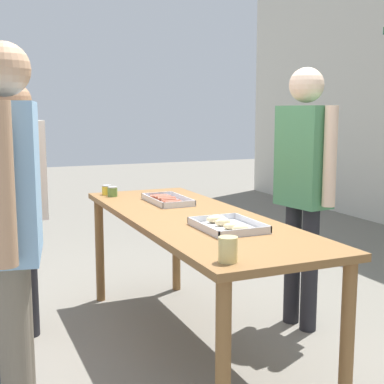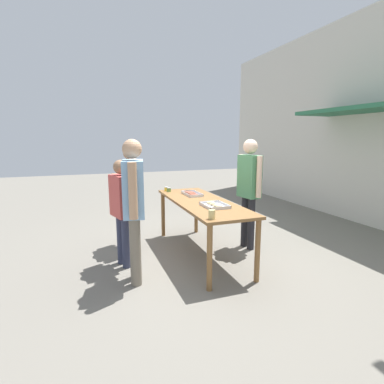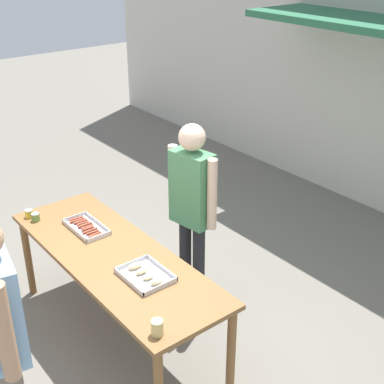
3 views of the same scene
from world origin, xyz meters
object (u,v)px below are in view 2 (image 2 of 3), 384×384
object	(u,v)px
food_tray_sausages	(192,194)
condiment_jar_mustard	(166,189)
beer_cup	(212,214)
person_server_behind_table	(249,183)
condiment_jar_ketchup	(169,190)
person_customer_with_cup	(134,199)
person_customer_waiting_in_line	(122,204)
food_tray_buns	(214,205)
person_customer_holding_hotdog	(131,189)

from	to	relation	value
food_tray_sausages	condiment_jar_mustard	size ratio (longest dim) A/B	6.10
beer_cup	person_server_behind_table	size ratio (longest dim) A/B	0.06
condiment_jar_ketchup	person_customer_with_cup	world-z (taller)	person_customer_with_cup
condiment_jar_mustard	condiment_jar_ketchup	xyz separation A→B (m)	(0.10, 0.02, 0.00)
person_customer_waiting_in_line	condiment_jar_mustard	bearing A→B (deg)	-57.90
food_tray_buns	food_tray_sausages	bearing A→B (deg)	179.94
condiment_jar_mustard	beer_cup	distance (m)	2.08
condiment_jar_ketchup	person_customer_waiting_in_line	distance (m)	1.33
food_tray_sausages	person_server_behind_table	distance (m)	0.99
beer_cup	person_customer_waiting_in_line	distance (m)	1.40
food_tray_sausages	person_server_behind_table	xyz separation A→B (m)	(0.49, 0.83, 0.21)
condiment_jar_mustard	person_customer_with_cup	xyz separation A→B (m)	(1.60, -0.85, 0.17)
condiment_jar_ketchup	beer_cup	bearing A→B (deg)	-0.37
food_tray_sausages	beer_cup	world-z (taller)	beer_cup
person_customer_holding_hotdog	person_customer_waiting_in_line	bearing A→B (deg)	154.29
person_customer_waiting_in_line	beer_cup	bearing A→B (deg)	-153.61
food_tray_sausages	person_customer_waiting_in_line	bearing A→B (deg)	-68.08
food_tray_buns	person_server_behind_table	bearing A→B (deg)	118.56
beer_cup	person_server_behind_table	world-z (taller)	person_server_behind_table
beer_cup	person_server_behind_table	distance (m)	1.56
condiment_jar_ketchup	person_customer_with_cup	xyz separation A→B (m)	(1.49, -0.87, 0.17)
condiment_jar_mustard	person_customer_waiting_in_line	xyz separation A→B (m)	(1.04, -0.94, -0.00)
food_tray_buns	condiment_jar_ketchup	distance (m)	1.40
condiment_jar_mustard	person_customer_with_cup	bearing A→B (deg)	-28.13
beer_cup	person_customer_waiting_in_line	xyz separation A→B (m)	(-1.04, -0.94, -0.02)
condiment_jar_ketchup	beer_cup	xyz separation A→B (m)	(1.97, -0.01, 0.02)
person_customer_holding_hotdog	person_customer_with_cup	bearing A→B (deg)	165.76
condiment_jar_mustard	person_customer_holding_hotdog	bearing A→B (deg)	-65.99
condiment_jar_mustard	person_customer_waiting_in_line	bearing A→B (deg)	-42.14
condiment_jar_mustard	person_server_behind_table	world-z (taller)	person_server_behind_table
condiment_jar_ketchup	beer_cup	size ratio (longest dim) A/B	0.68
condiment_jar_mustard	condiment_jar_ketchup	world-z (taller)	same
beer_cup	person_customer_with_cup	size ratio (longest dim) A/B	0.06
person_server_behind_table	person_customer_with_cup	xyz separation A→B (m)	(0.57, -1.99, -0.02)
food_tray_buns	person_customer_waiting_in_line	distance (m)	1.32
food_tray_buns	beer_cup	size ratio (longest dim) A/B	3.68
food_tray_buns	condiment_jar_mustard	bearing A→B (deg)	-168.10
condiment_jar_ketchup	person_customer_holding_hotdog	world-z (taller)	person_customer_holding_hotdog
beer_cup	condiment_jar_ketchup	bearing A→B (deg)	179.63
condiment_jar_ketchup	person_server_behind_table	xyz separation A→B (m)	(0.92, 1.12, 0.19)
person_server_behind_table	person_customer_holding_hotdog	xyz separation A→B (m)	(-0.71, -1.83, -0.10)
condiment_jar_ketchup	person_customer_holding_hotdog	xyz separation A→B (m)	(0.21, -0.71, 0.09)
food_tray_buns	person_customer_with_cup	xyz separation A→B (m)	(0.12, -1.16, 0.19)
person_customer_holding_hotdog	person_customer_with_cup	xyz separation A→B (m)	(1.29, -0.16, 0.08)
food_tray_sausages	person_customer_waiting_in_line	world-z (taller)	person_customer_waiting_in_line
condiment_jar_mustard	condiment_jar_ketchup	size ratio (longest dim) A/B	1.00
food_tray_buns	condiment_jar_mustard	distance (m)	1.51
person_customer_with_cup	person_customer_waiting_in_line	bearing A→B (deg)	18.58
food_tray_buns	person_customer_holding_hotdog	distance (m)	1.54
food_tray_sausages	person_customer_waiting_in_line	xyz separation A→B (m)	(0.50, -1.25, 0.02)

